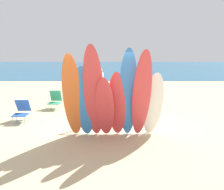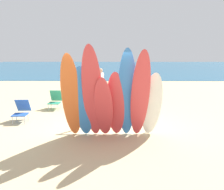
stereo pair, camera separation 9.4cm
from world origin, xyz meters
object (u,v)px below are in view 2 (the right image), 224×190
Objects in this scene: beachgoer_photographing at (145,79)px; beach_chair_blue at (22,110)px; surfboard_red_3 at (104,108)px; surfboard_blue_1 at (83,103)px; beachgoer_strolling at (94,78)px; beach_chair_red at (55,99)px; distant_boat at (85,75)px; surfboard_rack at (112,117)px; surfboard_orange_0 at (71,98)px; surfboard_red_6 at (140,97)px; beachgoer_midbeach at (138,87)px; surfboard_white_7 at (152,105)px; beachgoer_by_water at (100,83)px; surfboard_red_2 at (93,95)px; surfboard_red_4 at (116,105)px; surfboard_blue_5 at (127,95)px.

beachgoer_photographing is 7.04m from beach_chair_blue.
beach_chair_blue is (-3.11, 1.69, -0.52)m from surfboard_red_3.
beachgoer_strolling is at bearing 95.63° from surfboard_blue_1.
distant_boat is (-0.47, 13.45, -0.31)m from beach_chair_red.
beach_chair_red reaches higher than surfboard_rack.
surfboard_orange_0 is 0.94× the size of surfboard_red_6.
beachgoer_midbeach is at bearing -34.53° from beachgoer_photographing.
surfboard_orange_0 is 2.31m from surfboard_white_7.
surfboard_orange_0 is 4.73m from beachgoer_midbeach.
beachgoer_strolling is (-0.36, 6.98, -0.12)m from surfboard_blue_1.
beachgoer_by_water is at bearing 98.66° from surfboard_red_3.
beach_chair_blue is 15.24m from distant_boat.
surfboard_red_2 is 3.51× the size of beach_chair_red.
surfboard_red_4 reaches higher than surfboard_white_7.
beachgoer_midbeach is at bearing 70.22° from surfboard_red_2.
surfboard_red_6 reaches higher than surfboard_blue_1.
surfboard_orange_0 is 1.26× the size of surfboard_red_4.
surfboard_blue_5 is 1.75× the size of beachgoer_midbeach.
surfboard_orange_0 is 7.08m from beachgoer_photographing.
distant_boat is (-3.84, 17.04, -1.17)m from surfboard_red_6.
beach_chair_red is (-1.78, 3.43, -0.65)m from surfboard_blue_1.
beach_chair_red is (-2.71, 3.34, -0.57)m from surfboard_red_4.
beachgoer_strolling is (-1.29, 6.89, -0.04)m from surfboard_red_4.
surfboard_red_6 is 1.67× the size of beachgoer_strolling.
surfboard_rack is at bearing 31.17° from surfboard_orange_0.
beachgoer_midbeach is 13.54m from distant_boat.
surfboard_blue_5 reaches higher than surfboard_white_7.
surfboard_red_4 is 0.62× the size of distant_boat.
surfboard_orange_0 is 1.16× the size of surfboard_blue_1.
surfboard_rack is 6.45m from beachgoer_strolling.
beachgoer_photographing is at bearing 80.28° from surfboard_white_7.
surfboard_red_2 is 0.78m from surfboard_red_4.
surfboard_orange_0 reaches higher than surfboard_white_7.
surfboard_blue_5 is at bearing -78.36° from distant_boat.
surfboard_blue_1 is 0.94m from surfboard_red_4.
surfboard_rack is 3.79m from beach_chair_red.
beach_chair_blue is 0.24× the size of distant_boat.
beachgoer_midbeach reaches higher than distant_boat.
surfboard_rack is 1.28× the size of surfboard_red_4.
beachgoer_by_water is 2.09× the size of beach_chair_red.
surfboard_orange_0 is 1.67× the size of beachgoer_midbeach.
distant_boat is at bearing -42.20° from beachgoer_strolling.
surfboard_blue_5 reaches higher than beachgoer_by_water.
surfboard_red_3 is at bearing -54.85° from beach_chair_red.
beachgoer_by_water reaches higher than distant_boat.
beach_chair_blue is (-0.75, -1.78, -0.01)m from beach_chair_red.
beachgoer_by_water is at bearing 107.54° from surfboard_white_7.
surfboard_red_4 is at bearing -33.39° from beachgoer_photographing.
surfboard_blue_5 is at bearing -0.25° from surfboard_orange_0.
beach_chair_red is at bearing 27.72° from beachgoer_midbeach.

